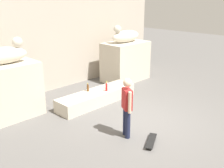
{
  "coord_description": "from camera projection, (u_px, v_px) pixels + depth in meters",
  "views": [
    {
      "loc": [
        -5.92,
        -4.6,
        3.71
      ],
      "look_at": [
        -0.41,
        0.89,
        1.1
      ],
      "focal_mm": 42.57,
      "sensor_mm": 36.0,
      "label": 1
    }
  ],
  "objects": [
    {
      "name": "ground_plane",
      "position": [
        142.0,
        121.0,
        8.23
      ],
      "size": [
        40.0,
        40.0,
        0.0
      ],
      "primitive_type": "plane",
      "color": "#605E5B"
    },
    {
      "name": "facade_wall",
      "position": [
        51.0,
        20.0,
        10.52
      ],
      "size": [
        11.12,
        0.6,
        5.53
      ],
      "primitive_type": "cube",
      "color": "#B8AC9C",
      "rests_on": "ground_plane"
    },
    {
      "name": "pedestal_left",
      "position": [
        5.0,
        91.0,
        8.24
      ],
      "size": [
        2.06,
        1.25,
        1.74
      ],
      "primitive_type": "cube",
      "color": "beige",
      "rests_on": "ground_plane"
    },
    {
      "name": "pedestal_right",
      "position": [
        126.0,
        61.0,
        11.99
      ],
      "size": [
        2.06,
        1.25,
        1.74
      ],
      "primitive_type": "cube",
      "color": "beige",
      "rests_on": "ground_plane"
    },
    {
      "name": "statue_reclining_left",
      "position": [
        1.0,
        55.0,
        7.9
      ],
      "size": [
        1.67,
        0.82,
        0.78
      ],
      "rotation": [
        0.0,
        0.0,
        -0.17
      ],
      "color": "beige",
      "rests_on": "pedestal_left"
    },
    {
      "name": "statue_reclining_right",
      "position": [
        125.0,
        36.0,
        11.6
      ],
      "size": [
        1.61,
        0.58,
        0.78
      ],
      "rotation": [
        0.0,
        0.0,
        3.15
      ],
      "color": "beige",
      "rests_on": "pedestal_right"
    },
    {
      "name": "ledge_block",
      "position": [
        97.0,
        97.0,
        9.55
      ],
      "size": [
        3.15,
        0.8,
        0.45
      ],
      "primitive_type": "cube",
      "color": "beige",
      "rests_on": "ground_plane"
    },
    {
      "name": "skater",
      "position": [
        127.0,
        105.0,
        7.07
      ],
      "size": [
        0.35,
        0.48,
        1.67
      ],
      "rotation": [
        0.0,
        0.0,
        4.19
      ],
      "color": "#1E233F",
      "rests_on": "ground_plane"
    },
    {
      "name": "skateboard",
      "position": [
        151.0,
        141.0,
        6.99
      ],
      "size": [
        0.8,
        0.55,
        0.08
      ],
      "rotation": [
        0.0,
        0.0,
        3.62
      ],
      "color": "black",
      "rests_on": "ground_plane"
    },
    {
      "name": "bottle_brown",
      "position": [
        88.0,
        88.0,
        9.44
      ],
      "size": [
        0.08,
        0.08,
        0.3
      ],
      "color": "#593314",
      "rests_on": "ledge_block"
    },
    {
      "name": "bottle_clear",
      "position": [
        107.0,
        86.0,
        9.72
      ],
      "size": [
        0.07,
        0.07,
        0.28
      ],
      "color": "silver",
      "rests_on": "ledge_block"
    },
    {
      "name": "bottle_red",
      "position": [
        107.0,
        87.0,
        9.48
      ],
      "size": [
        0.08,
        0.08,
        0.32
      ],
      "color": "red",
      "rests_on": "ledge_block"
    }
  ]
}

